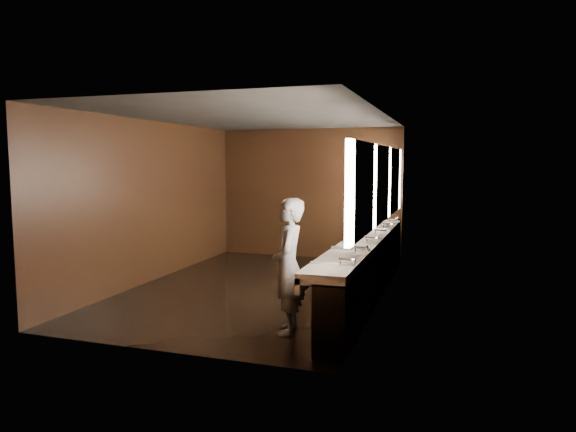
{
  "coord_description": "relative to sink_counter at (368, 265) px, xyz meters",
  "views": [
    {
      "loc": [
        3.04,
        -7.77,
        2.08
      ],
      "look_at": [
        0.49,
        0.0,
        1.22
      ],
      "focal_mm": 32.0,
      "sensor_mm": 36.0,
      "label": 1
    }
  ],
  "objects": [
    {
      "name": "floor",
      "position": [
        -1.79,
        -0.0,
        -0.5
      ],
      "size": [
        6.0,
        6.0,
        0.0
      ],
      "primitive_type": "plane",
      "color": "black",
      "rests_on": "ground"
    },
    {
      "name": "ceiling",
      "position": [
        -1.79,
        -0.0,
        2.3
      ],
      "size": [
        4.0,
        6.0,
        0.02
      ],
      "primitive_type": "cube",
      "color": "#2D2D2B",
      "rests_on": "wall_back"
    },
    {
      "name": "wall_back",
      "position": [
        -1.79,
        3.0,
        0.9
      ],
      "size": [
        4.0,
        0.02,
        2.8
      ],
      "primitive_type": "cube",
      "color": "black",
      "rests_on": "floor"
    },
    {
      "name": "wall_front",
      "position": [
        -1.79,
        -3.0,
        0.9
      ],
      "size": [
        4.0,
        0.02,
        2.8
      ],
      "primitive_type": "cube",
      "color": "black",
      "rests_on": "floor"
    },
    {
      "name": "wall_left",
      "position": [
        -3.79,
        -0.0,
        0.9
      ],
      "size": [
        0.02,
        6.0,
        2.8
      ],
      "primitive_type": "cube",
      "color": "black",
      "rests_on": "floor"
    },
    {
      "name": "wall_right",
      "position": [
        0.21,
        -0.0,
        0.9
      ],
      "size": [
        0.02,
        6.0,
        2.8
      ],
      "primitive_type": "cube",
      "color": "black",
      "rests_on": "floor"
    },
    {
      "name": "sink_counter",
      "position": [
        0.0,
        0.0,
        0.0
      ],
      "size": [
        0.55,
        5.4,
        1.01
      ],
      "color": "black",
      "rests_on": "floor"
    },
    {
      "name": "mirror_band",
      "position": [
        0.19,
        -0.0,
        1.25
      ],
      "size": [
        0.06,
        5.03,
        1.15
      ],
      "color": "white",
      "rests_on": "wall_right"
    },
    {
      "name": "person",
      "position": [
        -0.65,
        -1.96,
        0.33
      ],
      "size": [
        0.52,
        0.68,
        1.65
      ],
      "primitive_type": "imported",
      "rotation": [
        0.0,
        0.0,
        -1.35
      ],
      "color": "#8BA4D0",
      "rests_on": "floor"
    },
    {
      "name": "trash_bin",
      "position": [
        -0.22,
        -1.13,
        -0.21
      ],
      "size": [
        0.38,
        0.38,
        0.57
      ],
      "primitive_type": "cylinder",
      "rotation": [
        0.0,
        0.0,
        0.06
      ],
      "color": "black",
      "rests_on": "floor"
    }
  ]
}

